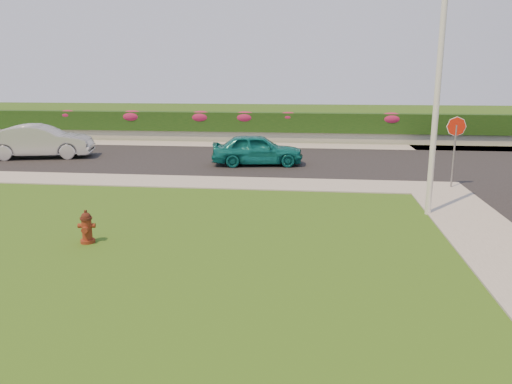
# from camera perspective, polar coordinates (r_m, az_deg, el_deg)

# --- Properties ---
(ground) EXTENTS (120.00, 120.00, 0.00)m
(ground) POSITION_cam_1_polar(r_m,az_deg,el_deg) (9.58, -11.18, -10.40)
(ground) COLOR black
(ground) RESTS_ON ground
(street_far) EXTENTS (26.00, 8.00, 0.04)m
(street_far) POSITION_cam_1_polar(r_m,az_deg,el_deg) (23.96, -12.41, 3.82)
(street_far) COLOR black
(street_far) RESTS_ON ground
(sidewalk_far) EXTENTS (24.00, 2.00, 0.04)m
(sidewalk_far) POSITION_cam_1_polar(r_m,az_deg,el_deg) (19.81, -19.84, 1.42)
(sidewalk_far) COLOR gray
(sidewalk_far) RESTS_ON ground
(curb_corner) EXTENTS (2.00, 2.00, 0.04)m
(curb_corner) POSITION_cam_1_polar(r_m,az_deg,el_deg) (18.22, 19.86, 0.44)
(curb_corner) COLOR gray
(curb_corner) RESTS_ON ground
(sidewalk_beyond) EXTENTS (34.00, 2.00, 0.04)m
(sidewalk_beyond) POSITION_cam_1_polar(r_m,az_deg,el_deg) (27.85, -1.18, 5.40)
(sidewalk_beyond) COLOR gray
(sidewalk_beyond) RESTS_ON ground
(retaining_wall) EXTENTS (34.00, 0.40, 0.60)m
(retaining_wall) POSITION_cam_1_polar(r_m,az_deg,el_deg) (29.29, -0.78, 6.34)
(retaining_wall) COLOR gray
(retaining_wall) RESTS_ON ground
(hedge) EXTENTS (32.00, 0.90, 1.10)m
(hedge) POSITION_cam_1_polar(r_m,az_deg,el_deg) (29.30, -0.76, 8.01)
(hedge) COLOR black
(hedge) RESTS_ON retaining_wall
(fire_hydrant) EXTENTS (0.40, 0.38, 0.78)m
(fire_hydrant) POSITION_cam_1_polar(r_m,az_deg,el_deg) (12.18, -18.79, -3.86)
(fire_hydrant) COLOR #4F160C
(fire_hydrant) RESTS_ON ground
(sedan_teal) EXTENTS (4.06, 2.11, 1.32)m
(sedan_teal) POSITION_cam_1_polar(r_m,az_deg,el_deg) (21.39, 0.15, 4.88)
(sedan_teal) COLOR #0D6664
(sedan_teal) RESTS_ON street_far
(sedan_silver) EXTENTS (4.92, 2.77, 1.54)m
(sedan_silver) POSITION_cam_1_polar(r_m,az_deg,el_deg) (25.35, -23.41, 5.35)
(sedan_silver) COLOR #A8ABAF
(sedan_silver) RESTS_ON street_far
(utility_pole) EXTENTS (0.16, 0.16, 5.74)m
(utility_pole) POSITION_cam_1_polar(r_m,az_deg,el_deg) (14.34, 19.87, 8.73)
(utility_pole) COLOR silver
(utility_pole) RESTS_ON ground
(stop_sign) EXTENTS (0.67, 0.10, 2.46)m
(stop_sign) POSITION_cam_1_polar(r_m,az_deg,el_deg) (18.18, 21.85, 6.01)
(stop_sign) COLOR slate
(stop_sign) RESTS_ON ground
(flower_clump_a) EXTENTS (1.17, 0.75, 0.58)m
(flower_clump_a) POSITION_cam_1_polar(r_m,az_deg,el_deg) (32.53, -20.70, 8.25)
(flower_clump_a) COLOR #A51C4C
(flower_clump_a) RESTS_ON hedge
(flower_clump_b) EXTENTS (1.44, 0.92, 0.72)m
(flower_clump_b) POSITION_cam_1_polar(r_m,az_deg,el_deg) (30.89, -13.94, 8.39)
(flower_clump_b) COLOR #A51C4C
(flower_clump_b) RESTS_ON hedge
(flower_clump_c) EXTENTS (1.42, 0.91, 0.71)m
(flower_clump_c) POSITION_cam_1_polar(r_m,az_deg,el_deg) (29.69, -6.32, 8.52)
(flower_clump_c) COLOR #A51C4C
(flower_clump_c) RESTS_ON hedge
(flower_clump_d) EXTENTS (1.39, 0.89, 0.69)m
(flower_clump_d) POSITION_cam_1_polar(r_m,az_deg,el_deg) (29.21, -1.27, 8.53)
(flower_clump_d) COLOR #A51C4C
(flower_clump_d) RESTS_ON hedge
(flower_clump_e) EXTENTS (1.14, 0.74, 0.57)m
(flower_clump_e) POSITION_cam_1_polar(r_m,az_deg,el_deg) (28.96, 3.68, 8.57)
(flower_clump_e) COLOR #A51C4C
(flower_clump_e) RESTS_ON hedge
(flower_clump_f) EXTENTS (1.39, 0.89, 0.69)m
(flower_clump_f) POSITION_cam_1_polar(r_m,az_deg,el_deg) (29.23, 15.18, 8.09)
(flower_clump_f) COLOR #A51C4C
(flower_clump_f) RESTS_ON hedge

